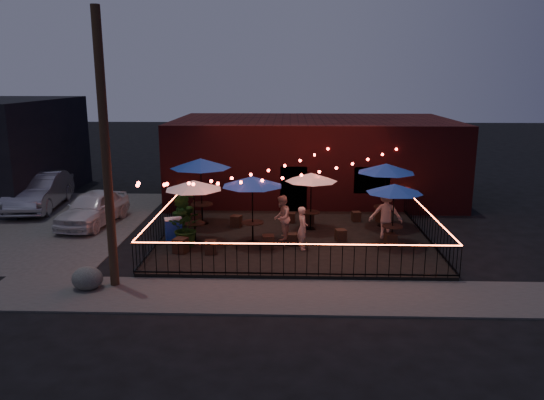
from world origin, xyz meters
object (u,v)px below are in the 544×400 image
(cafe_table_4, at_px, (394,189))
(cooler, at_px, (174,229))
(cafe_table_2, at_px, (252,182))
(cafe_table_5, at_px, (386,169))
(cafe_table_1, at_px, (201,164))
(utility_pole, at_px, (106,154))
(cafe_table_0, at_px, (194,186))
(boulder, at_px, (87,278))
(cafe_table_3, at_px, (311,178))

(cafe_table_4, distance_m, cooler, 8.22)
(cafe_table_2, height_order, cafe_table_5, cafe_table_5)
(cafe_table_1, bearing_deg, cafe_table_5, -0.70)
(cafe_table_5, relative_size, cooler, 3.36)
(utility_pole, relative_size, cooler, 9.53)
(cafe_table_0, relative_size, cooler, 3.01)
(cafe_table_5, bearing_deg, cafe_table_2, -155.35)
(cafe_table_0, xyz_separation_m, cafe_table_4, (7.21, -0.06, -0.06))
(cafe_table_1, height_order, boulder, cafe_table_1)
(cafe_table_1, bearing_deg, cafe_table_2, -47.53)
(cafe_table_3, bearing_deg, boulder, -138.13)
(utility_pole, distance_m, cafe_table_5, 11.16)
(utility_pole, relative_size, cafe_table_4, 3.05)
(utility_pole, distance_m, cafe_table_3, 8.54)
(cafe_table_0, xyz_separation_m, boulder, (-2.45, -4.24, -1.92))
(cafe_table_2, bearing_deg, utility_pole, -134.50)
(cooler, bearing_deg, cafe_table_0, -32.54)
(cafe_table_0, distance_m, cooler, 1.90)
(utility_pole, relative_size, cafe_table_2, 2.68)
(cafe_table_2, bearing_deg, boulder, -137.08)
(cafe_table_3, bearing_deg, utility_pole, -136.52)
(cafe_table_0, height_order, boulder, cafe_table_0)
(cafe_table_0, bearing_deg, boulder, -119.99)
(cafe_table_3, xyz_separation_m, cooler, (-5.16, -1.62, -1.66))
(cafe_table_1, relative_size, cafe_table_5, 1.01)
(cooler, bearing_deg, cafe_table_2, -22.38)
(utility_pole, xyz_separation_m, cafe_table_5, (9.07, 6.33, -1.49))
(cafe_table_1, bearing_deg, utility_pole, -104.00)
(cafe_table_1, distance_m, cooler, 3.16)
(cafe_table_5, bearing_deg, boulder, -145.81)
(cafe_table_4, relative_size, cooler, 3.13)
(cafe_table_3, distance_m, boulder, 9.28)
(cafe_table_5, distance_m, boulder, 12.01)
(utility_pole, relative_size, cafe_table_3, 3.50)
(boulder, bearing_deg, cafe_table_5, 34.19)
(cafe_table_4, height_order, cooler, cafe_table_4)
(cafe_table_0, height_order, cafe_table_3, cafe_table_0)
(cooler, bearing_deg, cafe_table_5, -3.62)
(cooler, bearing_deg, cafe_table_4, -20.57)
(cafe_table_2, height_order, cafe_table_3, cafe_table_2)
(cafe_table_4, bearing_deg, cafe_table_2, 179.13)
(cafe_table_2, xyz_separation_m, cafe_table_4, (5.08, -0.08, -0.21))
(cafe_table_2, distance_m, cafe_table_5, 5.73)
(utility_pole, xyz_separation_m, cafe_table_0, (1.74, 3.92, -1.73))
(cafe_table_3, height_order, cafe_table_4, cafe_table_3)
(cafe_table_1, height_order, cafe_table_3, cafe_table_1)
(cafe_table_2, xyz_separation_m, boulder, (-4.57, -4.25, -2.06))
(cafe_table_0, xyz_separation_m, cafe_table_2, (2.13, 0.01, 0.15))
(cafe_table_1, relative_size, cooler, 3.40)
(cooler, height_order, boulder, cooler)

